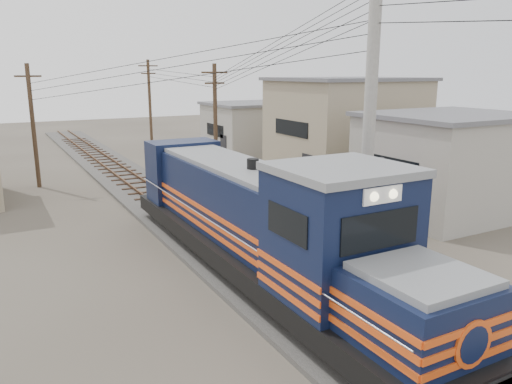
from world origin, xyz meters
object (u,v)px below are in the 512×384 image
locomotive (262,225)px  vendor (330,189)px  billboard (363,183)px  market_umbrella (350,180)px

locomotive → vendor: bearing=41.0°
billboard → vendor: bearing=57.4°
market_umbrella → vendor: market_umbrella is taller
locomotive → market_umbrella: locomotive is taller
locomotive → market_umbrella: size_ratio=6.70×
locomotive → market_umbrella: (5.71, 2.76, 0.32)m
billboard → vendor: billboard is taller
locomotive → billboard: bearing=11.1°
locomotive → vendor: size_ratio=11.43×
vendor → market_umbrella: bearing=43.1°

